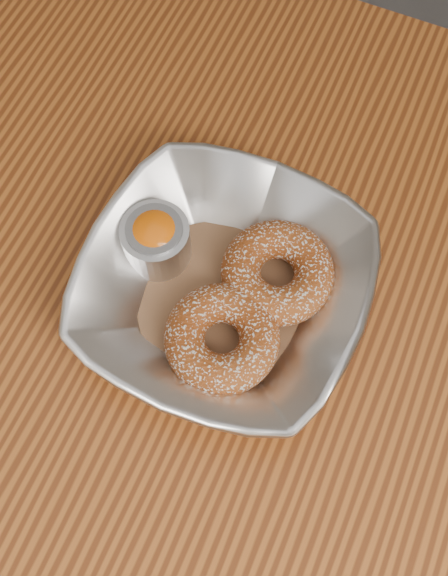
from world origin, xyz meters
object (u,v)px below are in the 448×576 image
at_px(table, 312,419).
at_px(donut_back, 277,272).
at_px(serving_bowl, 224,289).
at_px(ramekin, 156,239).
at_px(donut_front, 222,338).

xyz_separation_m(table, donut_back, (-0.07, 0.07, 0.13)).
height_order(serving_bowl, ramekin, ramekin).
bearing_deg(donut_front, ramekin, 146.77).
distance_m(table, serving_bowl, 0.17).
xyz_separation_m(donut_front, ramekin, (-0.08, 0.05, 0.01)).
bearing_deg(ramekin, donut_front, -33.23).
height_order(donut_back, donut_front, same).
height_order(table, serving_bowl, serving_bowl).
bearing_deg(serving_bowl, table, -19.99).
xyz_separation_m(serving_bowl, donut_back, (0.03, 0.03, -0.00)).
distance_m(donut_back, donut_front, 0.07).
relative_size(serving_bowl, donut_back, 2.45).
relative_size(serving_bowl, ramekin, 4.00).
bearing_deg(ramekin, serving_bowl, -13.42).
distance_m(donut_front, ramekin, 0.10).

